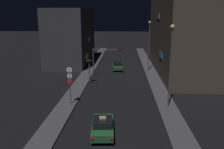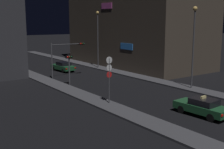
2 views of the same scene
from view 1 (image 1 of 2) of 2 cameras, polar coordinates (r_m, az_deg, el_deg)
sidewalk_left at (r=44.94m, az=-5.46°, el=0.95°), size 2.11×63.42×0.17m
sidewalk_right at (r=44.74m, az=8.99°, el=0.78°), size 2.11×63.42×0.17m
building_facade_left at (r=52.93m, az=-9.53°, el=8.80°), size 7.56×18.60×11.26m
building_facade_right at (r=44.93m, az=18.75°, el=13.97°), size 12.04×25.41×21.43m
taxi at (r=21.10m, az=-2.19°, el=-12.03°), size 2.05×4.55×1.62m
far_car at (r=45.64m, az=1.25°, el=2.03°), size 2.13×4.57×1.42m
traffic_light_overhead at (r=40.56m, az=-1.60°, el=4.53°), size 4.95×0.42×4.71m
traffic_light_left_kerb at (r=36.22m, az=-5.37°, el=1.99°), size 0.80×0.42×3.65m
sign_pole_left at (r=27.43m, az=-9.92°, el=-1.65°), size 0.62×0.10×4.22m
street_lamp_near_block at (r=26.25m, az=13.72°, el=4.46°), size 0.48×0.48×8.87m
street_lamp_far_block at (r=44.20m, az=8.74°, el=8.14°), size 0.47×0.47×8.86m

